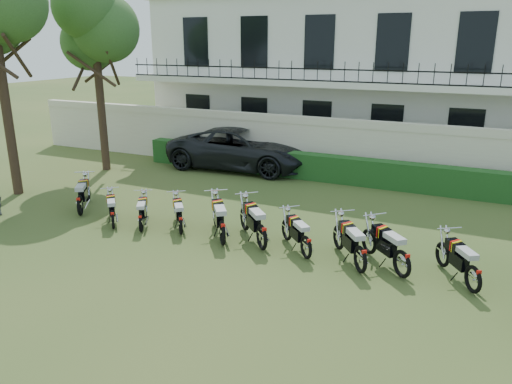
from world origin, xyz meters
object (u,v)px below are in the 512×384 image
(motorcycle_7, at_px, (361,253))
(motorcycle_3, at_px, (180,220))
(motorcycle_1, at_px, (112,215))
(motorcycle_5, at_px, (262,231))
(motorcycle_9, at_px, (474,273))
(suv, at_px, (241,149))
(motorcycle_8, at_px, (402,257))
(tree_west_near, at_px, (94,21))
(motorcycle_6, at_px, (306,242))
(motorcycle_2, at_px, (141,218))
(motorcycle_0, at_px, (80,201))
(motorcycle_4, at_px, (222,227))

(motorcycle_7, bearing_deg, motorcycle_3, 140.29)
(motorcycle_1, bearing_deg, motorcycle_5, -36.89)
(motorcycle_9, distance_m, suv, 12.09)
(motorcycle_1, relative_size, motorcycle_8, 0.86)
(tree_west_near, bearing_deg, motorcycle_9, -19.52)
(motorcycle_1, height_order, motorcycle_5, motorcycle_5)
(motorcycle_5, xyz_separation_m, motorcycle_7, (2.61, -0.24, -0.02))
(tree_west_near, relative_size, motorcycle_8, 5.13)
(suv, bearing_deg, motorcycle_6, -146.42)
(motorcycle_2, bearing_deg, motorcycle_9, -30.80)
(tree_west_near, bearing_deg, motorcycle_0, -56.72)
(motorcycle_8, relative_size, motorcycle_9, 0.93)
(motorcycle_2, height_order, suv, suv)
(motorcycle_4, bearing_deg, motorcycle_3, 136.28)
(motorcycle_8, bearing_deg, motorcycle_9, -47.30)
(motorcycle_3, xyz_separation_m, motorcycle_5, (2.48, -0.02, 0.10))
(motorcycle_5, relative_size, motorcycle_9, 0.98)
(motorcycle_6, xyz_separation_m, motorcycle_9, (3.80, -0.14, 0.02))
(motorcycle_8, bearing_deg, motorcycle_1, 138.39)
(motorcycle_1, height_order, suv, suv)
(motorcycle_2, distance_m, suv, 7.82)
(motorcycle_2, distance_m, motorcycle_4, 2.53)
(motorcycle_1, distance_m, motorcycle_4, 3.43)
(motorcycle_5, bearing_deg, motorcycle_9, -45.55)
(motorcycle_1, xyz_separation_m, motorcycle_9, (9.49, 0.25, 0.05))
(motorcycle_7, bearing_deg, motorcycle_2, 143.73)
(motorcycle_2, distance_m, motorcycle_8, 7.11)
(tree_west_near, xyz_separation_m, suv, (5.00, 2.57, -5.04))
(motorcycle_0, bearing_deg, motorcycle_9, -34.82)
(motorcycle_4, relative_size, motorcycle_6, 1.26)
(suv, bearing_deg, motorcycle_5, -152.77)
(motorcycle_3, bearing_deg, motorcycle_7, -41.77)
(tree_west_near, relative_size, motorcycle_9, 4.78)
(motorcycle_1, xyz_separation_m, suv, (0.15, 7.91, 0.42))
(motorcycle_0, relative_size, motorcycle_8, 1.11)
(motorcycle_0, height_order, motorcycle_1, motorcycle_0)
(motorcycle_5, bearing_deg, tree_west_near, 108.65)
(motorcycle_5, bearing_deg, motorcycle_7, -48.87)
(motorcycle_4, bearing_deg, motorcycle_1, 148.01)
(tree_west_near, xyz_separation_m, motorcycle_2, (5.75, -5.20, -5.46))
(motorcycle_3, distance_m, motorcycle_9, 7.50)
(motorcycle_1, distance_m, motorcycle_9, 9.50)
(motorcycle_2, bearing_deg, motorcycle_0, 141.25)
(motorcycle_1, relative_size, motorcycle_7, 0.78)
(motorcycle_7, bearing_deg, tree_west_near, 119.93)
(motorcycle_4, bearing_deg, motorcycle_9, -36.57)
(motorcycle_6, bearing_deg, motorcycle_0, 135.63)
(motorcycle_1, xyz_separation_m, motorcycle_2, (0.89, 0.13, -0.00))
(motorcycle_6, relative_size, suv, 0.23)
(motorcycle_2, height_order, motorcycle_7, motorcycle_7)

